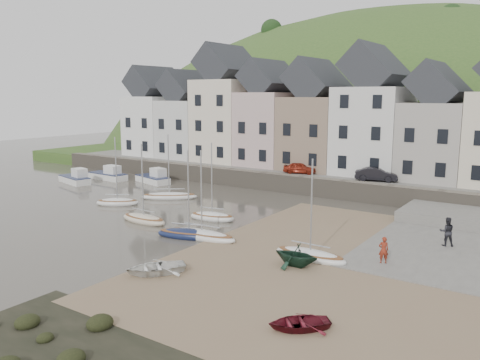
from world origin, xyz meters
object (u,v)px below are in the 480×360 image
Objects in this scene: rowboat_red at (299,323)px; person_red at (384,250)px; car_left at (300,168)px; person_dark at (447,232)px; rowboat_green at (296,254)px; car_right at (376,174)px; rowboat_white at (156,267)px; sailboat_0 at (169,196)px.

person_red is at bearing 135.91° from rowboat_red.
car_left is at bearing 165.08° from rowboat_red.
person_red is 6.03m from person_dark.
person_dark reaches higher than rowboat_green.
car_right reaches higher than person_dark.
rowboat_red is 9.96m from person_red.
rowboat_red is at bearing 28.85° from rowboat_green.
rowboat_green is 1.00× the size of rowboat_red.
rowboat_white reaches higher than rowboat_red.
person_red is 0.40× the size of car_right.
person_red is (0.33, 9.93, 0.57)m from rowboat_red.
sailboat_0 is 25.15m from person_dark.
sailboat_0 reaches higher than car_right.
sailboat_0 is at bearing -117.80° from rowboat_green.
sailboat_0 is at bearing 110.72° from car_right.
car_left reaches higher than rowboat_green.
rowboat_white is 27.49m from car_left.
person_dark is (2.31, 5.56, 0.16)m from person_red.
rowboat_white is at bearing 25.34° from person_dark.
person_dark is at bearing -142.23° from person_red.
rowboat_white is 13.06m from person_red.
person_red is at bearing -156.33° from car_left.
car_left is 8.18m from car_right.
car_right is (-6.76, 18.42, 1.35)m from person_red.
rowboat_white is 9.64m from rowboat_red.
car_right is (3.11, 26.96, 1.85)m from rowboat_white.
person_red is at bearing 43.60° from person_dark.
person_dark reaches higher than rowboat_red.
rowboat_green is 1.67× the size of person_red.
car_left is at bearing -60.54° from person_dark.
person_red is (22.79, -6.86, 0.65)m from sailboat_0.
rowboat_white is 18.64m from person_dark.
sailboat_0 reaches higher than person_dark.
person_dark is at bearing -2.95° from sailboat_0.
sailboat_0 is at bearing 130.47° from car_left.
sailboat_0 reaches higher than rowboat_red.
person_dark is 0.48× the size of car_right.
car_left is (7.85, 11.57, 1.92)m from sailboat_0.
rowboat_white is at bearing -47.12° from rowboat_green.
person_red reaches higher than rowboat_white.
person_red reaches higher than rowboat_green.
person_dark is at bearing -142.08° from car_left.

